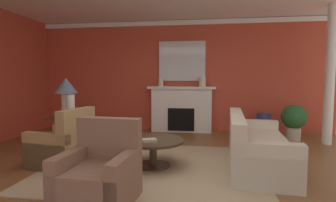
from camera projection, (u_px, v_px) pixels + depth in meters
ground_plane at (153, 172)px, 4.05m from camera, size 9.82×9.82×0.00m
wall_fireplace at (177, 76)px, 7.26m from camera, size 8.15×0.12×2.99m
crown_moulding at (177, 23)px, 7.06m from camera, size 8.15×0.08×0.12m
area_rug at (153, 166)px, 4.32m from camera, size 3.39×2.73×0.01m
fireplace at (181, 110)px, 7.11m from camera, size 1.80×0.35×1.22m
mantel_mirror at (182, 61)px, 7.11m from camera, size 1.25×0.04×1.06m
sofa at (255, 148)px, 4.31m from camera, size 1.06×2.16×0.85m
armchair_near_window at (63, 147)px, 4.37m from camera, size 0.92×0.92×0.95m
armchair_facing_fireplace at (100, 177)px, 3.04m from camera, size 0.86×0.86×0.95m
coffee_table at (153, 146)px, 4.30m from camera, size 1.00×1.00×0.45m
side_table at (67, 132)px, 5.14m from camera, size 0.56×0.56×0.70m
table_lamp at (66, 89)px, 5.07m from camera, size 0.44×0.44×0.75m
vase_tall_corner at (263, 125)px, 6.54m from camera, size 0.34×0.34×0.58m
vase_mantel_right at (202, 82)px, 6.91m from camera, size 0.19×0.19×0.27m
vase_mantel_left at (161, 82)px, 7.07m from camera, size 0.13×0.13×0.23m
vase_on_side_table at (71, 106)px, 4.96m from camera, size 0.15×0.15×0.43m
book_red_cover at (149, 140)px, 4.13m from camera, size 0.26×0.23×0.04m
potted_plant at (294, 119)px, 6.12m from camera, size 0.56×0.56×0.83m
column_white at (330, 76)px, 5.68m from camera, size 0.20×0.20×2.99m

